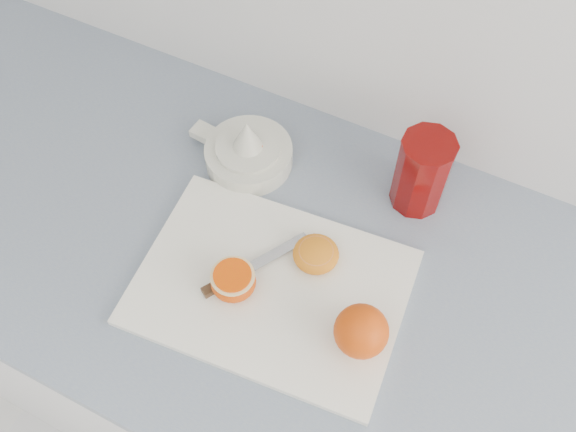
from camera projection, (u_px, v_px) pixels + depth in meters
The scene contains 8 objects.
counter at pixel (278, 357), 1.36m from camera, with size 2.35×0.64×0.89m.
cutting_board at pixel (271, 287), 0.95m from camera, with size 0.39×0.28×0.01m, color white.
whole_orange at pixel (361, 331), 0.87m from camera, with size 0.08×0.08×0.08m.
half_orange at pixel (233, 281), 0.93m from camera, with size 0.07×0.07×0.04m.
squeezed_shell at pixel (316, 254), 0.96m from camera, with size 0.07×0.07×0.03m.
paring_knife at pixel (236, 275), 0.95m from camera, with size 0.11×0.16×0.01m.
citrus_juicer at pixel (248, 152), 1.06m from camera, with size 0.19×0.15×0.10m.
red_tumbler at pixel (421, 175), 0.99m from camera, with size 0.09×0.09×0.14m.
Camera 1 is at (0.42, 1.28, 1.75)m, focal length 40.00 mm.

